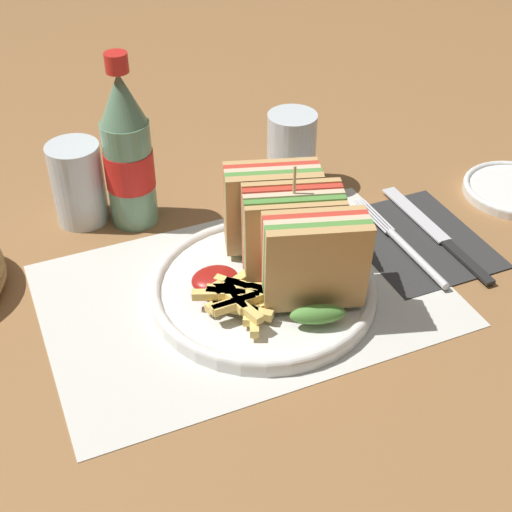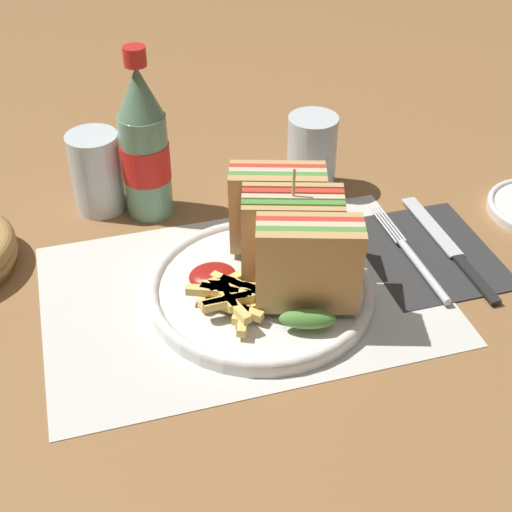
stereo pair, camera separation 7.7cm
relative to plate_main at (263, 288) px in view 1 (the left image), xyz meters
The scene contains 12 objects.
ground_plane 0.03m from the plate_main, 102.44° to the left, with size 4.00×4.00×0.00m, color olive.
placemat 0.02m from the plate_main, 155.95° to the left, with size 0.43×0.29×0.00m.
plate_main is the anchor object (origin of this frame).
club_sandwich 0.07m from the plate_main, ahead, with size 0.12×0.20×0.14m.
fries_pile 0.05m from the plate_main, 145.12° to the right, with size 0.09×0.09×0.02m.
ketchup_blob 0.06m from the plate_main, 165.50° to the left, with size 0.05×0.04×0.02m.
napkin 0.21m from the plate_main, ahead, with size 0.15×0.18×0.00m.
fork 0.18m from the plate_main, ahead, with size 0.02×0.19×0.01m.
knife 0.24m from the plate_main, ahead, with size 0.02×0.21×0.00m.
coke_bottle_near 0.23m from the plate_main, 114.07° to the left, with size 0.06×0.06×0.22m.
glass_near 0.23m from the plate_main, 57.28° to the left, with size 0.06×0.06×0.10m.
glass_far 0.27m from the plate_main, 123.27° to the left, with size 0.06×0.06×0.10m.
Camera 1 is at (-0.23, -0.57, 0.51)m, focal length 50.00 mm.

